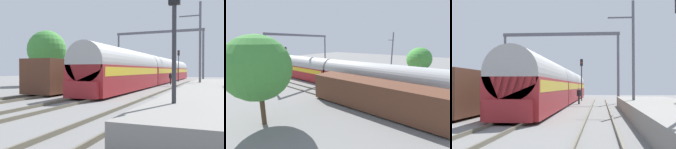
{
  "view_description": "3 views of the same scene",
  "coord_description": "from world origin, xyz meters",
  "views": [
    {
      "loc": [
        8.09,
        -16.8,
        1.97
      ],
      "look_at": [
        0.0,
        2.74,
        1.62
      ],
      "focal_mm": 40.67,
      "sensor_mm": 36.0,
      "label": 1
    },
    {
      "loc": [
        -17.36,
        -1.22,
        6.55
      ],
      "look_at": [
        -0.34,
        12.05,
        1.83
      ],
      "focal_mm": 24.02,
      "sensor_mm": 36.0,
      "label": 2
    },
    {
      "loc": [
        4.39,
        -19.65,
        1.88
      ],
      "look_at": [
        0.0,
        24.46,
        3.31
      ],
      "focal_mm": 58.85,
      "sensor_mm": 36.0,
      "label": 3
    }
  ],
  "objects": [
    {
      "name": "catenary_pole_east_mid",
      "position": [
        6.68,
        6.7,
        4.15
      ],
      "size": [
        1.9,
        0.2,
        8.0
      ],
      "color": "#595866",
      "rests_on": "ground"
    },
    {
      "name": "track_east",
      "position": [
        4.33,
        0.0,
        0.08
      ],
      "size": [
        1.52,
        60.0,
        0.16
      ],
      "color": "#645D4C",
      "rests_on": "ground"
    },
    {
      "name": "ground",
      "position": [
        0.0,
        0.0,
        0.0
      ],
      "size": [
        120.0,
        120.0,
        0.0
      ],
      "primitive_type": "plane",
      "color": "slate"
    },
    {
      "name": "catenary_gantry",
      "position": [
        0.0,
        20.75,
        5.67
      ],
      "size": [
        13.05,
        0.28,
        7.86
      ],
      "color": "#595866",
      "rests_on": "ground"
    },
    {
      "name": "passenger_train",
      "position": [
        0.0,
        22.06,
        1.97
      ],
      "size": [
        2.93,
        49.2,
        3.82
      ],
      "color": "maroon",
      "rests_on": "ground"
    },
    {
      "name": "person_crossing",
      "position": [
        2.13,
        18.94,
        1.03
      ],
      "size": [
        0.46,
        0.43,
        1.73
      ],
      "rotation": [
        0.0,
        0.0,
        5.65
      ],
      "color": "#2C2C2C",
      "rests_on": "ground"
    },
    {
      "name": "railway_signal_far",
      "position": [
        1.92,
        28.45,
        3.47
      ],
      "size": [
        0.36,
        0.3,
        5.46
      ],
      "color": "#2D2D33",
      "rests_on": "ground"
    },
    {
      "name": "freight_car",
      "position": [
        -4.33,
        4.7,
        1.47
      ],
      "size": [
        2.8,
        13.0,
        2.7
      ],
      "color": "#563323",
      "rests_on": "ground"
    },
    {
      "name": "railway_signal_near",
      "position": [
        6.82,
        -8.48,
        3.19
      ],
      "size": [
        0.36,
        0.3,
        4.98
      ],
      "color": "#2D2D33",
      "rests_on": "ground"
    },
    {
      "name": "platform",
      "position": [
        8.14,
        2.0,
        0.45
      ],
      "size": [
        4.4,
        28.0,
        0.9
      ],
      "color": "gray",
      "rests_on": "ground"
    },
    {
      "name": "track_west",
      "position": [
        0.0,
        0.0,
        0.08
      ],
      "size": [
        1.52,
        60.0,
        0.16
      ],
      "color": "#645D4C",
      "rests_on": "ground"
    },
    {
      "name": "track_far_west",
      "position": [
        -4.33,
        0.0,
        0.08
      ],
      "size": [
        1.52,
        60.0,
        0.16
      ],
      "color": "#645D4C",
      "rests_on": "ground"
    },
    {
      "name": "tree_west_background",
      "position": [
        -12.3,
        10.35,
        4.61
      ],
      "size": [
        5.01,
        5.01,
        7.12
      ],
      "color": "#4C3826",
      "rests_on": "ground"
    }
  ]
}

